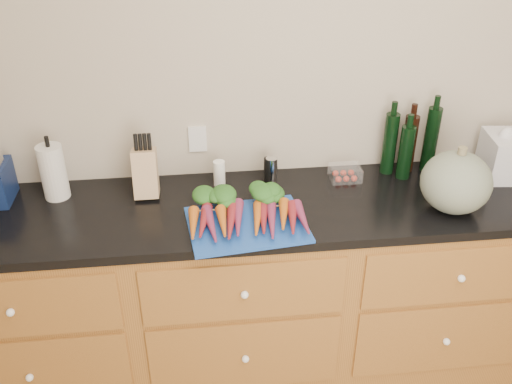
{
  "coord_description": "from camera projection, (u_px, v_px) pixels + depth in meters",
  "views": [
    {
      "loc": [
        -0.6,
        -0.75,
        2.23
      ],
      "look_at": [
        -0.38,
        1.2,
        1.06
      ],
      "focal_mm": 40.0,
      "sensor_mm": 36.0,
      "label": 1
    }
  ],
  "objects": [
    {
      "name": "wall_back",
      "position": [
        329.0,
        93.0,
        2.56
      ],
      "size": [
        4.1,
        0.05,
        2.6
      ],
      "primitive_type": "cube",
      "color": "#B9AD9A",
      "rests_on": "ground"
    },
    {
      "name": "cabinets",
      "position": [
        333.0,
        287.0,
        2.72
      ],
      "size": [
        3.6,
        0.64,
        0.9
      ],
      "color": "brown",
      "rests_on": "ground"
    },
    {
      "name": "countertop",
      "position": [
        340.0,
        203.0,
        2.48
      ],
      "size": [
        3.64,
        0.62,
        0.04
      ],
      "primitive_type": "cube",
      "color": "black",
      "rests_on": "cabinets"
    },
    {
      "name": "cutting_board",
      "position": [
        247.0,
        225.0,
        2.29
      ],
      "size": [
        0.5,
        0.4,
        0.01
      ],
      "primitive_type": "cube",
      "rotation": [
        0.0,
        0.0,
        0.11
      ],
      "color": "#1945A2",
      "rests_on": "countertop"
    },
    {
      "name": "carrots",
      "position": [
        246.0,
        211.0,
        2.31
      ],
      "size": [
        0.47,
        0.35,
        0.07
      ],
      "color": "#C25D16",
      "rests_on": "cutting_board"
    },
    {
      "name": "squash",
      "position": [
        456.0,
        182.0,
        2.33
      ],
      "size": [
        0.29,
        0.29,
        0.26
      ],
      "primitive_type": "ellipsoid",
      "color": "#566252",
      "rests_on": "countertop"
    },
    {
      "name": "paper_towel",
      "position": [
        53.0,
        172.0,
        2.43
      ],
      "size": [
        0.11,
        0.11,
        0.24
      ],
      "primitive_type": "cylinder",
      "color": "silver",
      "rests_on": "countertop"
    },
    {
      "name": "knife_block",
      "position": [
        145.0,
        173.0,
        2.45
      ],
      "size": [
        0.1,
        0.1,
        0.21
      ],
      "primitive_type": "cube",
      "color": "tan",
      "rests_on": "countertop"
    },
    {
      "name": "grinder_salt",
      "position": [
        219.0,
        173.0,
        2.54
      ],
      "size": [
        0.05,
        0.05,
        0.12
      ],
      "primitive_type": "cylinder",
      "color": "white",
      "rests_on": "countertop"
    },
    {
      "name": "grinder_pepper",
      "position": [
        269.0,
        170.0,
        2.56
      ],
      "size": [
        0.05,
        0.05,
        0.12
      ],
      "primitive_type": "cylinder",
      "color": "black",
      "rests_on": "countertop"
    },
    {
      "name": "canister_chrome",
      "position": [
        272.0,
        170.0,
        2.56
      ],
      "size": [
        0.05,
        0.05,
        0.12
      ],
      "primitive_type": "cylinder",
      "color": "silver",
      "rests_on": "countertop"
    },
    {
      "name": "tomato_box",
      "position": [
        345.0,
        173.0,
        2.6
      ],
      "size": [
        0.14,
        0.11,
        0.06
      ],
      "primitive_type": "cube",
      "color": "white",
      "rests_on": "countertop"
    },
    {
      "name": "bottles",
      "position": [
        409.0,
        144.0,
        2.61
      ],
      "size": [
        0.26,
        0.13,
        0.31
      ],
      "color": "black",
      "rests_on": "countertop"
    }
  ]
}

